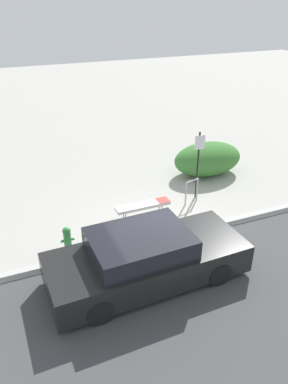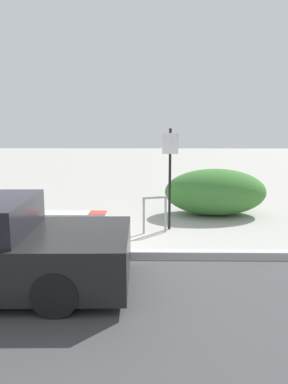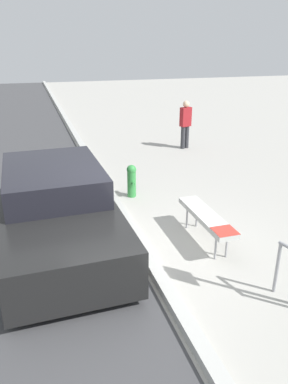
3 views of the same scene
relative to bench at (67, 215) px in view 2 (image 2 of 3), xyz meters
name	(u,v)px [view 2 (image 2 of 3)]	position (x,y,z in m)	size (l,w,h in m)	color
ground_plane	(55,257)	(0.01, -1.19, -0.49)	(60.00, 60.00, 0.00)	#ADAAA3
curb	(54,253)	(0.01, -1.19, -0.42)	(60.00, 0.20, 0.13)	#B7B7B2
bench	(67,215)	(0.00, 0.00, 0.00)	(1.69, 0.38, 0.55)	#99999E
bike_rack	(155,211)	(1.86, 0.38, 0.01)	(0.55, 0.18, 0.83)	#99999E
sign_post	(170,170)	(2.20, 0.67, 0.90)	(0.36, 0.08, 2.30)	black
shrub_hedge	(215,192)	(3.49, 2.11, 0.13)	(2.68, 1.63, 1.23)	#3D7A33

